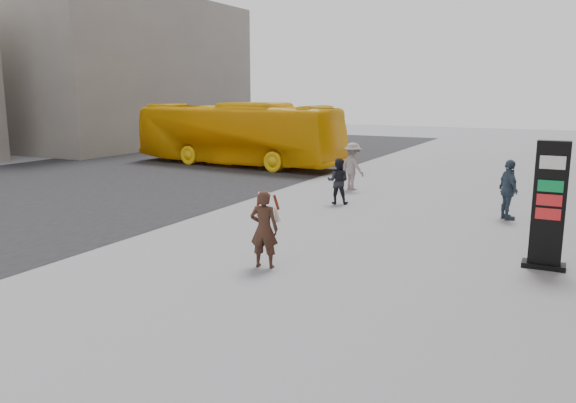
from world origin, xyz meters
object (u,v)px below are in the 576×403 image
at_px(bus, 237,134).
at_px(pedestrian_a, 338,181).
at_px(pedestrian_c, 508,190).
at_px(woman, 264,228).
at_px(pedestrian_b, 353,166).
at_px(info_pylon, 549,206).

bearing_deg(bus, pedestrian_a, -125.12).
relative_size(pedestrian_a, pedestrian_c, 0.86).
height_order(woman, pedestrian_c, pedestrian_c).
bearing_deg(woman, pedestrian_b, -92.43).
xyz_separation_m(info_pylon, woman, (-5.30, -2.68, -0.49)).
distance_m(info_pylon, woman, 5.96).
distance_m(pedestrian_b, pedestrian_c, 6.43).
distance_m(pedestrian_a, pedestrian_b, 2.83).
bearing_deg(pedestrian_b, bus, 2.98).
height_order(bus, pedestrian_b, bus).
height_order(info_pylon, woman, info_pylon).
height_order(woman, bus, bus).
bearing_deg(woman, bus, -68.33).
bearing_deg(pedestrian_c, bus, 32.32).
xyz_separation_m(woman, bus, (-9.63, 14.10, 0.72)).
bearing_deg(pedestrian_c, woman, 119.72).
distance_m(woman, pedestrian_b, 10.07).
distance_m(info_pylon, pedestrian_a, 7.94).
xyz_separation_m(info_pylon, pedestrian_a, (-6.55, 4.45, -0.59)).
distance_m(info_pylon, pedestrian_b, 10.14).
xyz_separation_m(pedestrian_a, pedestrian_c, (5.30, 0.07, 0.12)).
bearing_deg(woman, pedestrian_c, -132.01).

